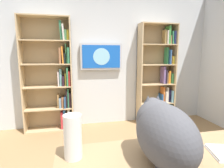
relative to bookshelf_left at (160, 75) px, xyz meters
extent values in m
cube|color=silver|center=(1.15, -0.17, 0.37)|extent=(4.52, 0.06, 2.70)
cube|color=tan|center=(-0.28, 0.02, 0.02)|extent=(0.02, 0.28, 2.01)
cube|color=tan|center=(0.46, 0.02, 0.02)|extent=(0.02, 0.28, 2.01)
cube|color=tan|center=(0.09, -0.11, 0.02)|extent=(0.76, 0.01, 2.01)
cube|color=tan|center=(0.09, 0.02, -0.97)|extent=(0.72, 0.27, 0.02)
cube|color=tan|center=(0.09, 0.02, -0.58)|extent=(0.72, 0.27, 0.02)
cube|color=tan|center=(0.09, 0.02, -0.18)|extent=(0.72, 0.27, 0.02)
cube|color=tan|center=(0.09, 0.02, 0.22)|extent=(0.72, 0.27, 0.02)
cube|color=tan|center=(0.09, 0.02, 0.62)|extent=(0.72, 0.27, 0.02)
cube|color=tan|center=(0.09, 0.02, 1.02)|extent=(0.72, 0.27, 0.02)
cube|color=#35834B|center=(-0.25, 0.03, -0.79)|extent=(0.03, 0.19, 0.34)
cube|color=#A46B42|center=(-0.21, 0.02, -0.81)|extent=(0.04, 0.16, 0.30)
cube|color=#33764D|center=(-0.17, 0.03, -0.78)|extent=(0.03, 0.24, 0.36)
cube|color=#A16B38|center=(-0.13, 0.02, -0.81)|extent=(0.04, 0.20, 0.31)
cube|color=#6398AB|center=(-0.25, 0.02, -0.44)|extent=(0.03, 0.24, 0.25)
cube|color=black|center=(-0.21, 0.02, -0.43)|extent=(0.05, 0.15, 0.26)
cube|color=silver|center=(-0.16, 0.02, -0.41)|extent=(0.04, 0.12, 0.31)
cube|color=silver|center=(-0.12, 0.04, -0.45)|extent=(0.04, 0.18, 0.23)
cube|color=orange|center=(-0.07, 0.02, -0.41)|extent=(0.03, 0.15, 0.32)
cube|color=#255499|center=(-0.04, 0.01, -0.48)|extent=(0.03, 0.18, 0.17)
cube|color=#3A8449|center=(-0.24, 0.04, -0.06)|extent=(0.04, 0.12, 0.21)
cube|color=#26578E|center=(-0.21, 0.01, -0.04)|extent=(0.02, 0.12, 0.25)
cube|color=orange|center=(-0.17, 0.04, -0.04)|extent=(0.04, 0.14, 0.26)
cube|color=olive|center=(-0.13, 0.02, -0.05)|extent=(0.03, 0.18, 0.23)
cube|color=black|center=(-0.10, 0.03, -0.03)|extent=(0.03, 0.19, 0.28)
cube|color=slate|center=(-0.05, 0.03, 0.01)|extent=(0.04, 0.17, 0.35)
cube|color=gold|center=(-0.24, 0.04, 0.31)|extent=(0.04, 0.13, 0.16)
cube|color=orange|center=(-0.20, 0.02, 0.32)|extent=(0.04, 0.13, 0.17)
cube|color=#2C538A|center=(-0.16, 0.03, 0.37)|extent=(0.03, 0.23, 0.29)
cube|color=#2F7E4F|center=(-0.12, 0.01, 0.40)|extent=(0.02, 0.15, 0.34)
cube|color=#344194|center=(-0.25, 0.04, 0.76)|extent=(0.03, 0.15, 0.25)
cube|color=#344E93|center=(-0.22, 0.02, 0.74)|extent=(0.02, 0.15, 0.22)
cube|color=#357A4E|center=(-0.19, 0.04, 0.76)|extent=(0.04, 0.19, 0.26)
cube|color=#9E6E47|center=(-0.16, 0.02, 0.71)|extent=(0.03, 0.18, 0.17)
cube|color=#3A863B|center=(-0.12, 0.03, 0.80)|extent=(0.04, 0.18, 0.35)
cube|color=beige|center=(-0.08, 0.02, 0.76)|extent=(0.02, 0.21, 0.26)
cube|color=olive|center=(-0.05, 0.03, 0.77)|extent=(0.04, 0.14, 0.28)
cube|color=tan|center=(1.79, 0.02, 0.05)|extent=(0.02, 0.28, 2.06)
cube|color=tan|center=(2.64, 0.02, 0.05)|extent=(0.02, 0.28, 2.06)
cube|color=tan|center=(2.21, -0.11, 0.05)|extent=(0.87, 0.01, 2.06)
cube|color=tan|center=(2.21, 0.02, -0.97)|extent=(0.82, 0.27, 0.02)
cube|color=tan|center=(2.21, 0.02, -0.56)|extent=(0.82, 0.27, 0.02)
cube|color=tan|center=(2.21, 0.02, -0.16)|extent=(0.82, 0.27, 0.02)
cube|color=tan|center=(2.21, 0.02, 0.25)|extent=(0.82, 0.27, 0.02)
cube|color=tan|center=(2.21, 0.02, 0.66)|extent=(0.82, 0.27, 0.02)
cube|color=tan|center=(2.21, 0.02, 1.07)|extent=(0.82, 0.27, 0.02)
cube|color=#6DA3B0|center=(1.82, 0.04, -0.82)|extent=(0.02, 0.16, 0.29)
cube|color=silver|center=(1.87, 0.03, -0.78)|extent=(0.04, 0.20, 0.37)
cube|color=#2F478F|center=(1.91, 0.02, -0.87)|extent=(0.03, 0.18, 0.19)
cube|color=#22508B|center=(1.95, 0.03, -0.78)|extent=(0.04, 0.17, 0.37)
cube|color=#BE2D35|center=(1.99, 0.04, -0.80)|extent=(0.04, 0.15, 0.33)
cube|color=black|center=(1.83, 0.04, -0.42)|extent=(0.03, 0.16, 0.27)
cube|color=#2F6F4B|center=(1.86, 0.03, -0.38)|extent=(0.02, 0.18, 0.35)
cube|color=black|center=(1.89, 0.02, -0.39)|extent=(0.02, 0.20, 0.33)
cube|color=#2E5388|center=(1.92, 0.03, -0.45)|extent=(0.03, 0.24, 0.20)
cube|color=#A06641|center=(1.97, 0.02, -0.46)|extent=(0.04, 0.19, 0.20)
cube|color=#6F90AC|center=(2.01, 0.02, -0.47)|extent=(0.04, 0.20, 0.18)
cube|color=olive|center=(2.05, 0.03, -0.43)|extent=(0.03, 0.16, 0.25)
cube|color=red|center=(1.83, 0.01, -0.01)|extent=(0.03, 0.23, 0.27)
cube|color=#348050|center=(1.86, 0.02, 0.02)|extent=(0.03, 0.23, 0.33)
cube|color=#DEC447|center=(1.90, 0.02, -0.03)|extent=(0.02, 0.15, 0.23)
cube|color=black|center=(1.94, 0.04, -0.05)|extent=(0.04, 0.17, 0.19)
cube|color=#6BA5A9|center=(1.98, 0.01, 0.01)|extent=(0.04, 0.15, 0.31)
cube|color=silver|center=(2.02, 0.02, -0.01)|extent=(0.02, 0.20, 0.26)
cube|color=#30754C|center=(1.83, 0.03, 0.41)|extent=(0.04, 0.23, 0.28)
cube|color=#3B7241|center=(1.87, 0.01, 0.44)|extent=(0.04, 0.17, 0.35)
cube|color=black|center=(1.90, 0.04, 0.36)|extent=(0.03, 0.19, 0.19)
cube|color=orange|center=(1.93, 0.04, 0.42)|extent=(0.04, 0.19, 0.30)
cube|color=#996542|center=(1.98, 0.03, 0.40)|extent=(0.03, 0.23, 0.28)
cube|color=gold|center=(1.83, 0.02, 0.76)|extent=(0.04, 0.16, 0.18)
cube|color=#417245|center=(1.87, 0.03, 0.76)|extent=(0.04, 0.17, 0.18)
cube|color=beige|center=(1.91, 0.04, 0.81)|extent=(0.04, 0.22, 0.27)
cube|color=#306F4C|center=(1.95, 0.03, 0.84)|extent=(0.06, 0.16, 0.33)
cube|color=#B7B7BC|center=(1.21, -0.09, 0.38)|extent=(0.81, 0.06, 0.51)
cube|color=blue|center=(1.21, -0.05, 0.38)|extent=(0.74, 0.01, 0.44)
cylinder|color=#8CCCEA|center=(1.21, -0.05, 0.38)|extent=(0.32, 0.00, 0.32)
cube|color=#A37F56|center=(1.16, 2.52, -0.24)|extent=(1.44, 0.64, 0.03)
ellipsoid|color=#4C4C51|center=(1.24, 2.54, -0.04)|extent=(0.30, 0.52, 0.36)
ellipsoid|color=#4C4C51|center=(1.24, 2.43, 0.00)|extent=(0.26, 0.28, 0.27)
sphere|color=#4C4C51|center=(1.24, 2.36, 0.07)|extent=(0.13, 0.13, 0.13)
cone|color=#4C4C51|center=(1.21, 2.36, 0.12)|extent=(0.06, 0.06, 0.07)
cone|color=#4C4C51|center=(1.28, 2.36, 0.12)|extent=(0.06, 0.06, 0.07)
cone|color=beige|center=(1.21, 2.37, 0.12)|extent=(0.03, 0.03, 0.05)
cone|color=beige|center=(1.28, 2.37, 0.12)|extent=(0.03, 0.03, 0.05)
cube|color=white|center=(0.82, 2.53, -0.22)|extent=(0.20, 0.25, 0.01)
cube|color=white|center=(0.82, 2.53, -0.21)|extent=(0.19, 0.24, 0.01)
cylinder|color=white|center=(1.77, 2.37, -0.08)|extent=(0.11, 0.11, 0.28)
camera|label=1|loc=(1.75, 3.44, 0.42)|focal=29.00mm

